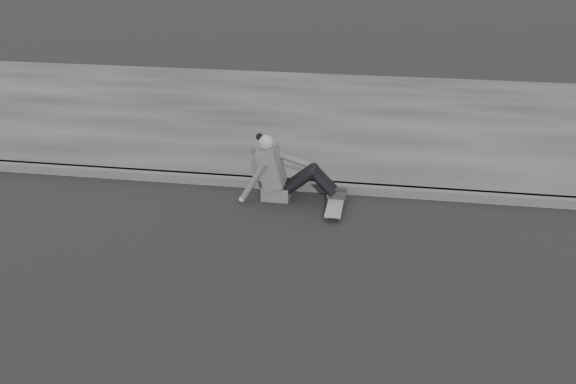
# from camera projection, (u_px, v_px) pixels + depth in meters

# --- Properties ---
(ground) EXTENTS (80.00, 80.00, 0.00)m
(ground) POSITION_uv_depth(u_px,v_px,m) (333.00, 299.00, 6.30)
(ground) COLOR black
(ground) RESTS_ON ground
(curb) EXTENTS (24.00, 0.16, 0.12)m
(curb) POSITION_uv_depth(u_px,v_px,m) (351.00, 188.00, 8.60)
(curb) COLOR #4B4B4B
(curb) RESTS_ON ground
(sidewalk) EXTENTS (24.00, 6.00, 0.12)m
(sidewalk) POSITION_uv_depth(u_px,v_px,m) (364.00, 120.00, 11.32)
(sidewalk) COLOR #3B3B3B
(sidewalk) RESTS_ON ground
(skateboard) EXTENTS (0.20, 0.78, 0.09)m
(skateboard) POSITION_uv_depth(u_px,v_px,m) (335.00, 205.00, 8.11)
(skateboard) COLOR gray
(skateboard) RESTS_ON ground
(seated_woman) EXTENTS (1.38, 0.46, 0.88)m
(seated_woman) POSITION_uv_depth(u_px,v_px,m) (281.00, 173.00, 8.32)
(seated_woman) COLOR #4F4F52
(seated_woman) RESTS_ON ground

